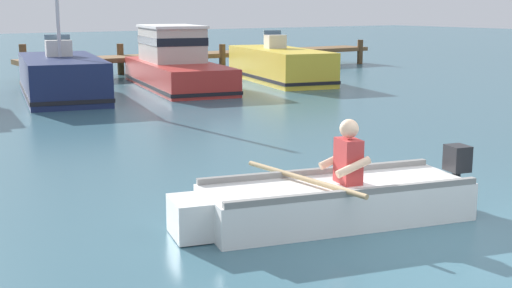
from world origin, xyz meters
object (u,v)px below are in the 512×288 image
moored_boat_red (175,65)px  moored_boat_yellow (279,66)px  rowboat_with_person (330,200)px  moored_boat_navy (62,78)px

moored_boat_red → moored_boat_yellow: (3.58, -0.53, -0.17)m
moored_boat_red → moored_boat_yellow: size_ratio=1.16×
moored_boat_yellow → rowboat_with_person: bearing=-123.9°
rowboat_with_person → moored_boat_red: moored_boat_red is taller
moored_boat_navy → moored_boat_red: 3.78m
rowboat_with_person → moored_boat_navy: (1.10, 12.51, 0.28)m
rowboat_with_person → moored_boat_yellow: 15.08m
moored_boat_red → rowboat_with_person: bearing=-110.4°
rowboat_with_person → moored_boat_yellow: moored_boat_yellow is taller
moored_boat_yellow → moored_boat_navy: bearing=179.9°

